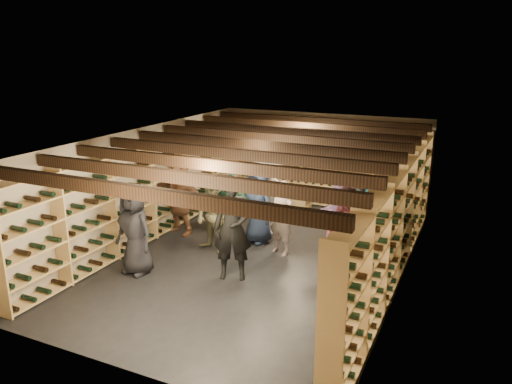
{
  "coord_description": "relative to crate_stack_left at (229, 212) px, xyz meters",
  "views": [
    {
      "loc": [
        3.83,
        -8.33,
        4.01
      ],
      "look_at": [
        -0.14,
        0.2,
        1.28
      ],
      "focal_mm": 35.0,
      "sensor_mm": 36.0,
      "label": 1
    }
  ],
  "objects": [
    {
      "name": "crate_stack_right",
      "position": [
        1.29,
        1.25,
        -0.08
      ],
      "size": [
        0.54,
        0.39,
        0.51
      ],
      "rotation": [
        0.0,
        0.0,
        -0.12
      ],
      "color": "#A27E55",
      "rests_on": "ground"
    },
    {
      "name": "person_10",
      "position": [
        0.58,
        -0.97,
        0.44
      ],
      "size": [
        0.92,
        0.41,
        1.55
      ],
      "primitive_type": "imported",
      "rotation": [
        0.0,
        0.0,
        0.04
      ],
      "color": "#1F432E",
      "rests_on": "ground"
    },
    {
      "name": "wine_rack_left",
      "position": [
        -1.19,
        -1.39,
        0.74
      ],
      "size": [
        0.32,
        7.5,
        2.15
      ],
      "color": "tan",
      "rests_on": "ground"
    },
    {
      "name": "person_9",
      "position": [
        0.98,
        -0.09,
        0.57
      ],
      "size": [
        1.33,
        1.0,
        1.82
      ],
      "primitive_type": "imported",
      "rotation": [
        0.0,
        0.0,
        0.31
      ],
      "color": "#9F9891",
      "rests_on": "ground"
    },
    {
      "name": "person_12",
      "position": [
        3.1,
        -0.11,
        0.4
      ],
      "size": [
        0.83,
        0.65,
        1.48
      ],
      "primitive_type": "imported",
      "rotation": [
        0.0,
        0.0,
        -0.28
      ],
      "color": "#393A3E",
      "rests_on": "ground"
    },
    {
      "name": "person_7",
      "position": [
        1.71,
        -1.01,
        0.41
      ],
      "size": [
        0.63,
        0.5,
        1.5
      ],
      "primitive_type": "imported",
      "rotation": [
        0.0,
        0.0,
        -0.29
      ],
      "color": "gray",
      "rests_on": "ground"
    },
    {
      "name": "person_0",
      "position": [
        -0.36,
        -2.97,
        0.48
      ],
      "size": [
        0.87,
        0.63,
        1.65
      ],
      "primitive_type": "imported",
      "rotation": [
        0.0,
        0.0,
        -0.15
      ],
      "color": "black",
      "rests_on": "ground"
    },
    {
      "name": "person_5",
      "position": [
        -0.8,
        -0.87,
        0.54
      ],
      "size": [
        1.71,
        0.94,
        1.76
      ],
      "primitive_type": "imported",
      "rotation": [
        0.0,
        0.0,
        -0.27
      ],
      "color": "brown",
      "rests_on": "ground"
    },
    {
      "name": "person_11",
      "position": [
        2.89,
        -0.91,
        0.47
      ],
      "size": [
        1.51,
        0.53,
        1.61
      ],
      "primitive_type": "imported",
      "rotation": [
        0.0,
        0.0,
        0.03
      ],
      "color": "#855F94",
      "rests_on": "ground"
    },
    {
      "name": "walls",
      "position": [
        1.38,
        -1.39,
        0.86
      ],
      "size": [
        5.52,
        8.02,
        2.4
      ],
      "color": "tan",
      "rests_on": "ground"
    },
    {
      "name": "crate_loose",
      "position": [
        2.84,
        1.25,
        -0.25
      ],
      "size": [
        0.55,
        0.41,
        0.17
      ],
      "primitive_type": "cube",
      "rotation": [
        0.0,
        0.0,
        0.17
      ],
      "color": "#A27E55",
      "rests_on": "ground"
    },
    {
      "name": "wine_rack_back",
      "position": [
        1.38,
        2.44,
        0.73
      ],
      "size": [
        4.7,
        0.3,
        2.15
      ],
      "color": "tan",
      "rests_on": "ground"
    },
    {
      "name": "ground",
      "position": [
        1.38,
        -1.39,
        -0.34
      ],
      "size": [
        8.0,
        8.0,
        0.0
      ],
      "primitive_type": "plane",
      "color": "black",
      "rests_on": "ground"
    },
    {
      "name": "person_4",
      "position": [
        3.47,
        -1.16,
        0.48
      ],
      "size": [
        1.01,
        0.54,
        1.64
      ],
      "primitive_type": "imported",
      "rotation": [
        0.0,
        0.0,
        0.16
      ],
      "color": "#12717D",
      "rests_on": "ground"
    },
    {
      "name": "person_6",
      "position": [
        1.02,
        -0.64,
        0.47
      ],
      "size": [
        0.92,
        0.74,
        1.62
      ],
      "primitive_type": "imported",
      "rotation": [
        0.0,
        0.0,
        -0.33
      ],
      "color": "#1E2B46",
      "rests_on": "ground"
    },
    {
      "name": "crate_stack_left",
      "position": [
        0.0,
        0.0,
        0.0
      ],
      "size": [
        0.58,
        0.46,
        0.68
      ],
      "rotation": [
        0.0,
        0.0,
        0.3
      ],
      "color": "#A27E55",
      "rests_on": "ground"
    },
    {
      "name": "ceiling",
      "position": [
        1.38,
        -1.39,
        2.06
      ],
      "size": [
        5.5,
        8.0,
        0.01
      ],
      "primitive_type": "cube",
      "color": "beige",
      "rests_on": "walls"
    },
    {
      "name": "person_1",
      "position": [
        1.35,
        -2.4,
        0.61
      ],
      "size": [
        0.81,
        0.67,
        1.9
      ],
      "primitive_type": "imported",
      "rotation": [
        0.0,
        0.0,
        0.37
      ],
      "color": "black",
      "rests_on": "ground"
    },
    {
      "name": "ceiling_joists",
      "position": [
        1.38,
        -1.39,
        1.92
      ],
      "size": [
        5.4,
        7.12,
        0.18
      ],
      "color": "black",
      "rests_on": "ground"
    },
    {
      "name": "wine_rack_right",
      "position": [
        3.95,
        -1.39,
        0.74
      ],
      "size": [
        0.32,
        7.5,
        2.15
      ],
      "color": "tan",
      "rests_on": "ground"
    },
    {
      "name": "person_8",
      "position": [
        3.36,
        -2.18,
        0.59
      ],
      "size": [
        0.99,
        0.82,
        1.86
      ],
      "primitive_type": "imported",
      "rotation": [
        0.0,
        0.0,
        0.13
      ],
      "color": "#4E2026",
      "rests_on": "ground"
    },
    {
      "name": "person_2",
      "position": [
        0.41,
        -1.49,
        0.41
      ],
      "size": [
        0.86,
        0.75,
        1.5
      ],
      "primitive_type": "imported",
      "rotation": [
        0.0,
        0.0,
        -0.28
      ],
      "color": "brown",
      "rests_on": "ground"
    }
  ]
}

